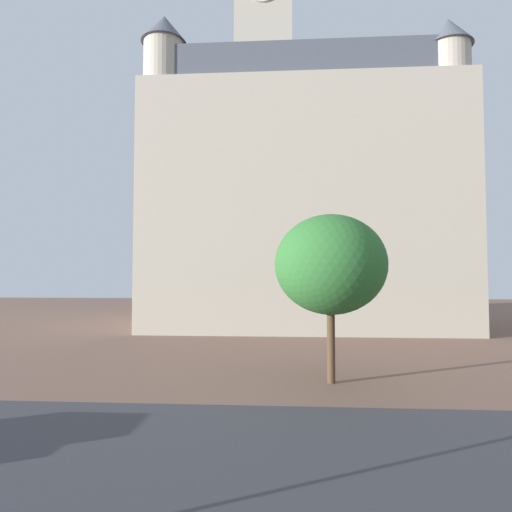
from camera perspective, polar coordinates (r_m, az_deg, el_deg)
ground_plane at (r=11.44m, az=-1.62°, el=-22.68°), size 120.00×120.00×0.00m
street_asphalt_strip at (r=10.05m, az=-2.49°, el=-25.59°), size 120.00×6.94×0.00m
landmark_building at (r=34.07m, az=5.61°, el=8.40°), size 22.83×13.88×33.95m
tree_curb_far at (r=15.58m, az=10.15°, el=-1.18°), size 4.10×4.10×6.17m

